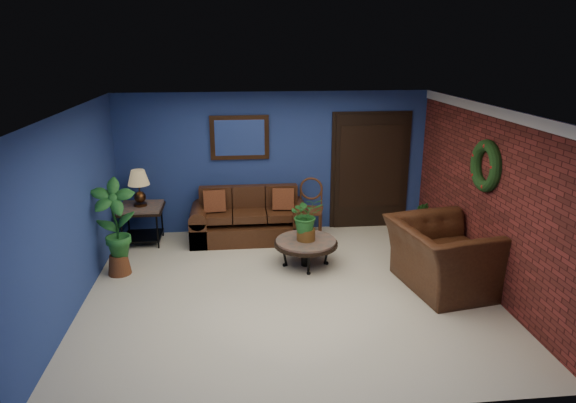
{
  "coord_description": "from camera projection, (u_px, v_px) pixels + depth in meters",
  "views": [
    {
      "loc": [
        -0.69,
        -6.41,
        3.3
      ],
      "look_at": [
        0.04,
        0.55,
        1.13
      ],
      "focal_mm": 32.0,
      "sensor_mm": 36.0,
      "label": 1
    }
  ],
  "objects": [
    {
      "name": "wall_back",
      "position": [
        274.0,
        163.0,
        9.14
      ],
      "size": [
        5.5,
        0.04,
        2.5
      ],
      "primitive_type": "cube",
      "color": "navy",
      "rests_on": "ground"
    },
    {
      "name": "end_table",
      "position": [
        142.0,
        214.0,
        8.7
      ],
      "size": [
        0.73,
        0.73,
        0.66
      ],
      "color": "#4E4A44",
      "rests_on": "ground"
    },
    {
      "name": "wall_right_brick",
      "position": [
        488.0,
        199.0,
        7.04
      ],
      "size": [
        0.04,
        5.0,
        2.5
      ],
      "primitive_type": "cube",
      "color": "maroon",
      "rests_on": "ground"
    },
    {
      "name": "wall_left",
      "position": [
        73.0,
        212.0,
        6.49
      ],
      "size": [
        0.04,
        5.0,
        2.5
      ],
      "primitive_type": "cube",
      "color": "navy",
      "rests_on": "ground"
    },
    {
      "name": "wall_mirror",
      "position": [
        240.0,
        138.0,
        8.9
      ],
      "size": [
        1.02,
        0.06,
        0.77
      ],
      "primitive_type": "cube",
      "color": "#452712",
      "rests_on": "wall_back"
    },
    {
      "name": "coffee_table",
      "position": [
        306.0,
        243.0,
        7.84
      ],
      "size": [
        0.97,
        0.97,
        0.42
      ],
      "rotation": [
        0.0,
        0.0,
        0.1
      ],
      "color": "#4E4A44",
      "rests_on": "ground"
    },
    {
      "name": "table_lamp",
      "position": [
        139.0,
        184.0,
        8.54
      ],
      "size": [
        0.36,
        0.36,
        0.6
      ],
      "color": "#452712",
      "rests_on": "end_table"
    },
    {
      "name": "wreath",
      "position": [
        486.0,
        166.0,
        6.94
      ],
      "size": [
        0.16,
        0.72,
        0.72
      ],
      "primitive_type": "torus",
      "rotation": [
        0.0,
        1.57,
        0.0
      ],
      "color": "black",
      "rests_on": "wall_right_brick"
    },
    {
      "name": "floor",
      "position": [
        289.0,
        290.0,
        7.13
      ],
      "size": [
        5.5,
        5.5,
        0.0
      ],
      "primitive_type": "plane",
      "color": "beige",
      "rests_on": "ground"
    },
    {
      "name": "tall_plant",
      "position": [
        115.0,
        224.0,
        7.43
      ],
      "size": [
        0.66,
        0.47,
        1.44
      ],
      "color": "brown",
      "rests_on": "ground"
    },
    {
      "name": "closet_door",
      "position": [
        370.0,
        172.0,
        9.34
      ],
      "size": [
        1.44,
        0.06,
        2.18
      ],
      "primitive_type": "cube",
      "color": "black",
      "rests_on": "wall_back"
    },
    {
      "name": "floor_plant",
      "position": [
        418.0,
        223.0,
        8.67
      ],
      "size": [
        0.38,
        0.33,
        0.76
      ],
      "color": "brown",
      "rests_on": "ground"
    },
    {
      "name": "sofa",
      "position": [
        249.0,
        222.0,
        8.97
      ],
      "size": [
        2.02,
        0.87,
        0.91
      ],
      "color": "#412312",
      "rests_on": "ground"
    },
    {
      "name": "armchair",
      "position": [
        444.0,
        256.0,
        7.11
      ],
      "size": [
        1.48,
        1.63,
        0.93
      ],
      "primitive_type": "imported",
      "rotation": [
        0.0,
        0.0,
        1.74
      ],
      "color": "#412312",
      "rests_on": "ground"
    },
    {
      "name": "crown_molding",
      "position": [
        496.0,
        112.0,
        6.68
      ],
      "size": [
        0.03,
        5.0,
        0.14
      ],
      "primitive_type": "cube",
      "color": "white",
      "rests_on": "wall_right_brick"
    },
    {
      "name": "side_chair",
      "position": [
        310.0,
        204.0,
        9.04
      ],
      "size": [
        0.53,
        0.53,
        1.03
      ],
      "rotation": [
        0.0,
        0.0,
        -0.24
      ],
      "color": "#522C17",
      "rests_on": "ground"
    },
    {
      "name": "ceiling",
      "position": [
        289.0,
        110.0,
        6.39
      ],
      "size": [
        5.5,
        5.0,
        0.02
      ],
      "primitive_type": "cube",
      "color": "white",
      "rests_on": "wall_back"
    },
    {
      "name": "coffee_plant",
      "position": [
        306.0,
        217.0,
        7.71
      ],
      "size": [
        0.54,
        0.48,
        0.68
      ],
      "color": "brown",
      "rests_on": "coffee_table"
    }
  ]
}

